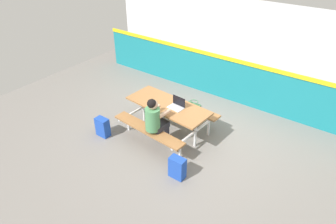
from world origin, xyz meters
name	(u,v)px	position (x,y,z in m)	size (l,w,h in m)	color
ground_plane	(178,137)	(0.00, 0.00, -0.01)	(10.00, 10.00, 0.02)	gray
accent_backdrop	(229,54)	(0.00, 2.20, 1.25)	(8.00, 0.14, 2.60)	teal
picnic_table_main	(168,111)	(-0.28, 0.00, 0.57)	(1.91, 1.68, 0.74)	#9E6B3D
student_nearer	(155,119)	(-0.19, -0.57, 0.71)	(0.38, 0.53, 1.21)	#2D2D38
laptop_silver	(177,105)	(-0.07, 0.02, 0.79)	(0.34, 0.24, 0.22)	silver
backpack_dark	(103,127)	(-1.39, -0.93, 0.22)	(0.30, 0.22, 0.44)	#1E47B2
tote_bag_bright	(193,110)	(-0.17, 0.89, 0.19)	(0.34, 0.21, 0.43)	#3F724C
satchel_spare	(178,168)	(0.67, -1.01, 0.22)	(0.30, 0.22, 0.44)	#1E47B2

